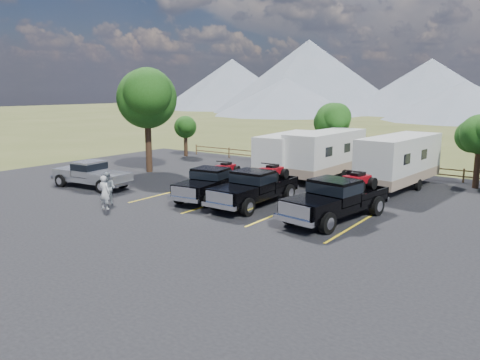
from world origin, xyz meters
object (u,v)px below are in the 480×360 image
Objects in this scene: pickup_silver at (91,174)px; person_b at (108,188)px; rig_center at (256,186)px; tree_big_nw at (147,99)px; rig_right at (337,198)px; trailer_right at (399,161)px; person_a at (105,192)px; trailer_center at (326,154)px; trailer_left at (290,154)px; rig_left at (213,182)px.

person_b is (4.41, -2.21, -0.01)m from pickup_silver.
rig_center reaches higher than pickup_silver.
rig_right is at bearing -13.18° from tree_big_nw.
trailer_right is 5.48× the size of person_b.
trailer_right is at bearing 29.40° from person_b.
pickup_silver is at bearing -37.90° from person_a.
rig_right is 0.72× the size of trailer_right.
trailer_center is (-0.24, 9.17, 0.72)m from rig_center.
rig_right is 12.38m from person_b.
tree_big_nw is 11.48m from trailer_left.
trailer_center is 5.35× the size of person_a.
rig_right is at bearing -85.66° from trailer_right.
trailer_left is 2.61m from trailer_center.
rig_center is 10.17m from trailer_right.
pickup_silver is at bearing -172.88° from rig_left.
tree_big_nw is 11.40m from person_b.
tree_big_nw is 11.42m from rig_left.
pickup_silver is (-8.34, -10.88, -0.73)m from trailer_left.
rig_right is 16.11m from pickup_silver.
person_a is (-10.93, -14.26, -0.86)m from trailer_right.
trailer_center is (-5.08, 9.27, 0.67)m from rig_right.
trailer_left is at bearing 53.69° from person_b.
person_a is at bearing -67.32° from person_b.
tree_big_nw is at bearing 148.49° from rig_left.
trailer_right is at bearing 60.21° from rig_center.
rig_center reaches higher than rig_left.
trailer_left is at bearing 136.46° from pickup_silver.
person_b is (-3.76, -4.50, -0.08)m from rig_left.
trailer_left is 7.76m from trailer_right.
rig_left is 5.87m from person_b.
person_a reaches higher than pickup_silver.
tree_big_nw is 8.03m from pickup_silver.
person_a is (-5.94, -5.43, -0.13)m from rig_center.
rig_center is at bearing -145.02° from person_a.
person_b reaches higher than pickup_silver.
trailer_left reaches higher than person_a.
trailer_center reaches higher than rig_right.
rig_center reaches higher than person_a.
trailer_right is at bearing 118.84° from pickup_silver.
rig_left is 3.52× the size of person_b.
person_b is (-11.68, -13.44, -0.87)m from trailer_right.
trailer_center is 15.89m from pickup_silver.
tree_big_nw is at bearing -154.81° from trailer_center.
trailer_center reaches higher than pickup_silver.
trailer_left is (-7.60, 8.58, 0.54)m from rig_right.
rig_left is at bearing -103.83° from trailer_center.
rig_center is 0.92× the size of rig_right.
trailer_left reaches higher than person_b.
tree_big_nw is 12.41m from person_a.
tree_big_nw is 1.25× the size of rig_left.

